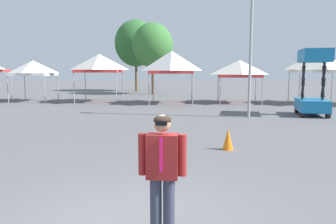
# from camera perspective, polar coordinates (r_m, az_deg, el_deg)

# --- Properties ---
(canopy_tent_behind_center) EXTENTS (2.93, 2.93, 3.05)m
(canopy_tent_behind_center) POSITION_cam_1_polar(r_m,az_deg,el_deg) (26.66, -22.31, 7.05)
(canopy_tent_behind_center) COLOR #9E9EA3
(canopy_tent_behind_center) RESTS_ON ground
(canopy_tent_far_left) EXTENTS (3.28, 3.28, 3.51)m
(canopy_tent_far_left) POSITION_cam_1_polar(r_m,az_deg,el_deg) (24.81, -11.82, 8.26)
(canopy_tent_far_left) COLOR #9E9EA3
(canopy_tent_far_left) RESTS_ON ground
(canopy_tent_behind_right) EXTENTS (3.13, 3.13, 3.67)m
(canopy_tent_behind_right) POSITION_cam_1_polar(r_m,az_deg,el_deg) (23.17, 0.64, 8.61)
(canopy_tent_behind_right) COLOR #9E9EA3
(canopy_tent_behind_right) RESTS_ON ground
(canopy_tent_far_right) EXTENTS (3.00, 3.00, 3.05)m
(canopy_tent_far_right) POSITION_cam_1_polar(r_m,az_deg,el_deg) (24.16, 12.24, 7.34)
(canopy_tent_far_right) COLOR #9E9EA3
(canopy_tent_far_right) RESTS_ON ground
(canopy_tent_right_of_center) EXTENTS (3.37, 3.37, 3.63)m
(canopy_tent_right_of_center) POSITION_cam_1_polar(r_m,az_deg,el_deg) (25.23, 24.51, 7.88)
(canopy_tent_right_of_center) COLOR #9E9EA3
(canopy_tent_right_of_center) RESTS_ON ground
(scissor_lift) EXTENTS (1.70, 2.47, 3.41)m
(scissor_lift) POSITION_cam_1_polar(r_m,az_deg,el_deg) (18.64, 23.72, 2.73)
(scissor_lift) COLOR black
(scissor_lift) RESTS_ON ground
(person_foreground) EXTENTS (0.65, 0.26, 1.78)m
(person_foreground) POSITION_cam_1_polar(r_m,az_deg,el_deg) (4.49, -0.99, -9.94)
(person_foreground) COLOR #33384C
(person_foreground) RESTS_ON ground
(light_pole_near_lift) EXTENTS (0.36, 0.36, 7.50)m
(light_pole_near_lift) POSITION_cam_1_polar(r_m,az_deg,el_deg) (16.96, 14.21, 13.67)
(light_pole_near_lift) COLOR #9E9EA3
(light_pole_near_lift) RESTS_ON ground
(tree_behind_tents_left) EXTENTS (3.90, 3.90, 6.86)m
(tree_behind_tents_left) POSITION_cam_1_polar(r_m,az_deg,el_deg) (32.32, -2.67, 11.46)
(tree_behind_tents_left) COLOR brown
(tree_behind_tents_left) RESTS_ON ground
(tree_behind_tents_right) EXTENTS (4.60, 4.60, 7.78)m
(tree_behind_tents_right) POSITION_cam_1_polar(r_m,az_deg,el_deg) (37.01, -5.58, 11.74)
(tree_behind_tents_right) COLOR brown
(tree_behind_tents_right) RESTS_ON ground
(traffic_cone_lot_center) EXTENTS (0.32, 0.32, 0.63)m
(traffic_cone_lot_center) POSITION_cam_1_polar(r_m,az_deg,el_deg) (9.97, 10.35, -4.65)
(traffic_cone_lot_center) COLOR orange
(traffic_cone_lot_center) RESTS_ON ground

